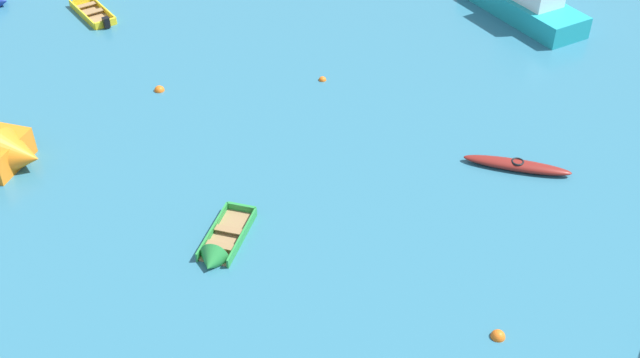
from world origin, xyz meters
TOP-DOWN VIEW (x-y plane):
  - kayak_maroon_back_row_right at (6.19, 23.57)m, footprint 3.46×1.02m
  - rowboat_green_cluster_inner at (-2.44, 18.52)m, footprint 1.33×2.82m
  - rowboat_yellow_back_row_left at (-11.74, 33.14)m, footprint 2.86×3.00m
  - mooring_buoy_outer_edge at (-6.58, 26.85)m, footprint 0.38×0.38m
  - mooring_buoy_trailing at (-0.67, 28.32)m, footprint 0.29×0.29m
  - mooring_buoy_midfield at (5.19, 16.44)m, footprint 0.38×0.38m

SIDE VIEW (x-z plane):
  - mooring_buoy_outer_edge at x=-6.58m, z-range -0.19..0.19m
  - mooring_buoy_trailing at x=-0.67m, z-range -0.15..0.15m
  - mooring_buoy_midfield at x=5.19m, z-range -0.19..0.19m
  - rowboat_green_cluster_inner at x=-2.44m, z-range -0.30..0.57m
  - rowboat_yellow_back_row_left at x=-11.74m, z-range -0.31..0.60m
  - kayak_maroon_back_row_right at x=6.19m, z-range -0.01..0.32m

